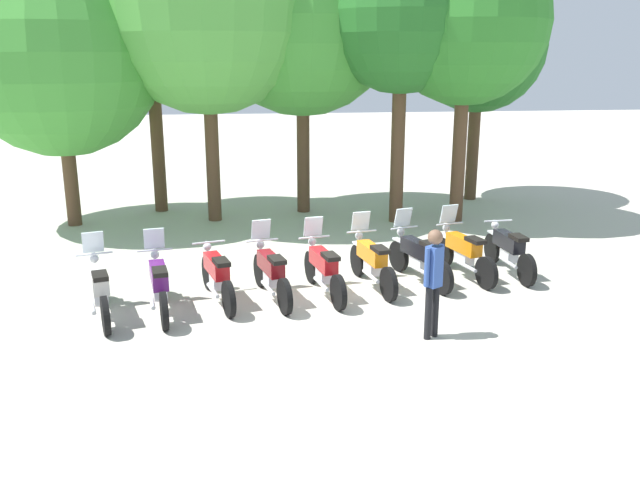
{
  "coord_description": "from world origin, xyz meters",
  "views": [
    {
      "loc": [
        -1.53,
        -11.76,
        4.34
      ],
      "look_at": [
        0.0,
        0.5,
        0.9
      ],
      "focal_mm": 37.46,
      "sensor_mm": 36.0,
      "label": 1
    }
  ],
  "objects_px": {
    "motorcycle_0": "(99,288)",
    "motorcycle_7": "(463,252)",
    "motorcycle_6": "(418,256)",
    "person_0": "(434,275)",
    "motorcycle_5": "(372,261)",
    "motorcycle_8": "(509,250)",
    "tree_1": "(150,32)",
    "tree_6": "(479,46)",
    "tree_3": "(302,19)",
    "tree_4": "(402,13)",
    "tree_5": "(466,22)",
    "motorcycle_1": "(159,284)",
    "motorcycle_2": "(217,275)",
    "tree_2": "(206,5)",
    "tree_0": "(58,53)",
    "motorcycle_4": "(323,268)",
    "motorcycle_3": "(271,272)"
  },
  "relations": [
    {
      "from": "motorcycle_6",
      "to": "person_0",
      "type": "height_order",
      "value": "person_0"
    },
    {
      "from": "tree_1",
      "to": "motorcycle_0",
      "type": "bearing_deg",
      "value": -91.32
    },
    {
      "from": "motorcycle_0",
      "to": "tree_0",
      "type": "xyz_separation_m",
      "value": [
        -1.91,
        6.71,
        3.87
      ]
    },
    {
      "from": "tree_1",
      "to": "tree_4",
      "type": "height_order",
      "value": "tree_4"
    },
    {
      "from": "motorcycle_5",
      "to": "motorcycle_6",
      "type": "xyz_separation_m",
      "value": [
        0.97,
        0.2,
        0.0
      ]
    },
    {
      "from": "motorcycle_0",
      "to": "person_0",
      "type": "relative_size",
      "value": 1.2
    },
    {
      "from": "motorcycle_8",
      "to": "tree_0",
      "type": "height_order",
      "value": "tree_0"
    },
    {
      "from": "tree_2",
      "to": "motorcycle_5",
      "type": "bearing_deg",
      "value": -61.78
    },
    {
      "from": "motorcycle_8",
      "to": "tree_5",
      "type": "height_order",
      "value": "tree_5"
    },
    {
      "from": "tree_3",
      "to": "tree_4",
      "type": "relative_size",
      "value": 1.06
    },
    {
      "from": "motorcycle_5",
      "to": "motorcycle_8",
      "type": "height_order",
      "value": "motorcycle_5"
    },
    {
      "from": "motorcycle_5",
      "to": "tree_4",
      "type": "bearing_deg",
      "value": -29.25
    },
    {
      "from": "motorcycle_2",
      "to": "tree_5",
      "type": "distance_m",
      "value": 9.48
    },
    {
      "from": "motorcycle_0",
      "to": "tree_5",
      "type": "xyz_separation_m",
      "value": [
        8.22,
        5.92,
        4.61
      ]
    },
    {
      "from": "motorcycle_1",
      "to": "tree_6",
      "type": "height_order",
      "value": "tree_6"
    },
    {
      "from": "motorcycle_7",
      "to": "tree_3",
      "type": "bearing_deg",
      "value": 8.87
    },
    {
      "from": "motorcycle_2",
      "to": "motorcycle_5",
      "type": "xyz_separation_m",
      "value": [
        2.93,
        0.43,
        0.01
      ]
    },
    {
      "from": "motorcycle_7",
      "to": "tree_4",
      "type": "height_order",
      "value": "tree_4"
    },
    {
      "from": "motorcycle_4",
      "to": "person_0",
      "type": "bearing_deg",
      "value": -157.73
    },
    {
      "from": "tree_2",
      "to": "motorcycle_8",
      "type": "bearing_deg",
      "value": -41.49
    },
    {
      "from": "motorcycle_3",
      "to": "tree_6",
      "type": "xyz_separation_m",
      "value": [
        6.63,
        8.07,
        4.07
      ]
    },
    {
      "from": "motorcycle_2",
      "to": "motorcycle_7",
      "type": "bearing_deg",
      "value": -95.57
    },
    {
      "from": "motorcycle_0",
      "to": "motorcycle_2",
      "type": "distance_m",
      "value": 2.02
    },
    {
      "from": "tree_4",
      "to": "tree_5",
      "type": "relative_size",
      "value": 1.02
    },
    {
      "from": "tree_1",
      "to": "tree_2",
      "type": "bearing_deg",
      "value": -40.53
    },
    {
      "from": "tree_4",
      "to": "motorcycle_8",
      "type": "bearing_deg",
      "value": -74.95
    },
    {
      "from": "motorcycle_0",
      "to": "motorcycle_7",
      "type": "height_order",
      "value": "same"
    },
    {
      "from": "motorcycle_7",
      "to": "motorcycle_8",
      "type": "xyz_separation_m",
      "value": [
        0.99,
        0.08,
        -0.01
      ]
    },
    {
      "from": "motorcycle_0",
      "to": "motorcycle_1",
      "type": "bearing_deg",
      "value": -99.57
    },
    {
      "from": "motorcycle_6",
      "to": "tree_0",
      "type": "bearing_deg",
      "value": 36.84
    },
    {
      "from": "motorcycle_1",
      "to": "motorcycle_5",
      "type": "xyz_separation_m",
      "value": [
        3.91,
        0.83,
        0.0
      ]
    },
    {
      "from": "motorcycle_6",
      "to": "tree_1",
      "type": "xyz_separation_m",
      "value": [
        -5.68,
        6.99,
        4.42
      ]
    },
    {
      "from": "person_0",
      "to": "tree_1",
      "type": "relative_size",
      "value": 0.26
    },
    {
      "from": "motorcycle_3",
      "to": "tree_5",
      "type": "relative_size",
      "value": 0.3
    },
    {
      "from": "motorcycle_6",
      "to": "tree_3",
      "type": "height_order",
      "value": "tree_3"
    },
    {
      "from": "motorcycle_6",
      "to": "motorcycle_8",
      "type": "relative_size",
      "value": 0.97
    },
    {
      "from": "tree_4",
      "to": "tree_2",
      "type": "bearing_deg",
      "value": 171.21
    },
    {
      "from": "motorcycle_4",
      "to": "motorcycle_3",
      "type": "bearing_deg",
      "value": 84.04
    },
    {
      "from": "motorcycle_2",
      "to": "tree_4",
      "type": "height_order",
      "value": "tree_4"
    },
    {
      "from": "motorcycle_5",
      "to": "tree_5",
      "type": "bearing_deg",
      "value": -44.61
    },
    {
      "from": "tree_0",
      "to": "motorcycle_5",
      "type": "bearing_deg",
      "value": -40.29
    },
    {
      "from": "motorcycle_3",
      "to": "person_0",
      "type": "distance_m",
      "value": 3.23
    },
    {
      "from": "motorcycle_4",
      "to": "tree_3",
      "type": "xyz_separation_m",
      "value": [
        0.33,
        6.93,
        4.73
      ]
    },
    {
      "from": "person_0",
      "to": "tree_0",
      "type": "relative_size",
      "value": 0.25
    },
    {
      "from": "motorcycle_6",
      "to": "motorcycle_4",
      "type": "bearing_deg",
      "value": 87.37
    },
    {
      "from": "tree_3",
      "to": "person_0",
      "type": "bearing_deg",
      "value": -83.04
    },
    {
      "from": "tree_1",
      "to": "tree_6",
      "type": "bearing_deg",
      "value": 2.87
    },
    {
      "from": "motorcycle_2",
      "to": "tree_5",
      "type": "xyz_separation_m",
      "value": [
        6.26,
        5.41,
        4.63
      ]
    },
    {
      "from": "motorcycle_6",
      "to": "person_0",
      "type": "xyz_separation_m",
      "value": [
        -0.51,
        -2.69,
        0.53
      ]
    },
    {
      "from": "motorcycle_1",
      "to": "motorcycle_5",
      "type": "bearing_deg",
      "value": -88.66
    }
  ]
}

